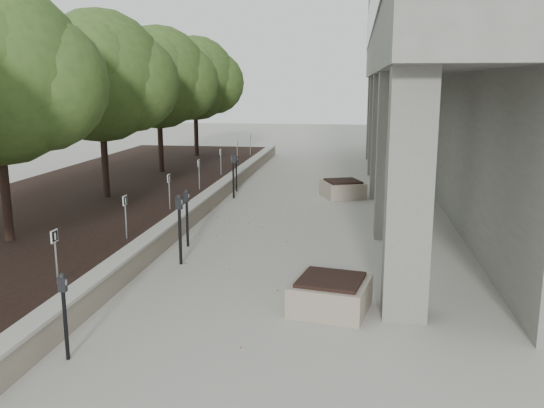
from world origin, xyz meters
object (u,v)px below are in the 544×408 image
Objects in this scene: parking_meter_4 at (233,176)px; planter_front at (330,294)px; crabapple_tree_4 at (159,99)px; parking_meter_3 at (187,218)px; parking_meter_1 at (65,317)px; crabapple_tree_5 at (195,96)px; parking_meter_5 at (236,173)px; parking_meter_2 at (180,230)px; planter_back at (343,189)px; crabapple_tree_3 at (101,104)px.

planter_front is (3.59, -9.15, -0.46)m from parking_meter_4.
parking_meter_3 is (3.55, -8.57, -2.45)m from crabapple_tree_4.
planter_front is at bearing -59.63° from crabapple_tree_4.
crabapple_tree_4 is at bearing 122.07° from parking_meter_3.
crabapple_tree_5 is at bearing 96.59° from parking_meter_1.
crabapple_tree_4 is 4.05× the size of parking_meter_3.
parking_meter_4 is 1.17× the size of parking_meter_5.
crabapple_tree_4 is at bearing 115.34° from parking_meter_2.
parking_meter_1 reaches higher than planter_front.
crabapple_tree_4 is 5.02m from parking_meter_4.
parking_meter_2 reaches higher than planter_front.
parking_meter_4 is 9.84m from planter_front.
crabapple_tree_5 reaches higher than planter_back.
crabapple_tree_5 is 4.36× the size of parking_meter_1.
parking_meter_4 reaches higher than parking_meter_1.
parking_meter_3 reaches higher than parking_meter_5.
parking_meter_5 is 11.06m from planter_front.
crabapple_tree_4 is at bearing 90.00° from crabapple_tree_3.
parking_meter_3 is at bearing -117.94° from planter_back.
parking_meter_3 is at bearing -70.10° from parking_meter_5.
crabapple_tree_5 is at bearing 114.23° from parking_meter_3.
crabapple_tree_4 is 9.59m from parking_meter_3.
parking_meter_3 is at bearing -67.52° from crabapple_tree_4.
parking_meter_4 reaches higher than parking_meter_5.
planter_front is (3.50, 2.30, -0.34)m from parking_meter_1.
crabapple_tree_3 is at bearing -90.00° from crabapple_tree_4.
parking_meter_4 reaches higher than parking_meter_3.
parking_meter_3 is at bearing 104.55° from parking_meter_2.
parking_meter_2 reaches higher than parking_meter_3.
parking_meter_1 is at bearing -146.75° from planter_front.
parking_meter_4 is at bearing 32.62° from crabapple_tree_3.
parking_meter_4 is (-0.09, 11.44, 0.12)m from parking_meter_1.
parking_meter_1 is 1.03× the size of planter_front.
parking_meter_5 is at bearing 46.61° from crabapple_tree_3.
parking_meter_5 is (-0.16, 1.25, -0.11)m from parking_meter_4.
crabapple_tree_4 is 4.30× the size of parking_meter_5.
parking_meter_2 is at bearing -75.75° from crabapple_tree_5.
crabapple_tree_5 is 19.73m from parking_meter_1.
crabapple_tree_5 is 15.54m from parking_meter_2.
parking_meter_1 is 0.93× the size of parking_meter_3.
parking_meter_1 is (3.51, -14.26, -2.50)m from crabapple_tree_4.
parking_meter_5 is (3.25, 3.44, -2.49)m from crabapple_tree_3.
parking_meter_3 is 7.30m from planter_back.
parking_meter_1 is 12.62m from planter_back.
crabapple_tree_5 is at bearing 134.33° from planter_back.
parking_meter_5 is at bearing 171.35° from planter_back.
crabapple_tree_4 is at bearing 120.37° from planter_front.
crabapple_tree_4 reaches higher than parking_meter_3.
planter_back is at bearing 71.65° from parking_meter_3.
parking_meter_5 is (3.25, -1.56, -2.49)m from crabapple_tree_4.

